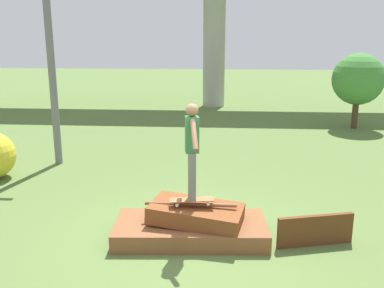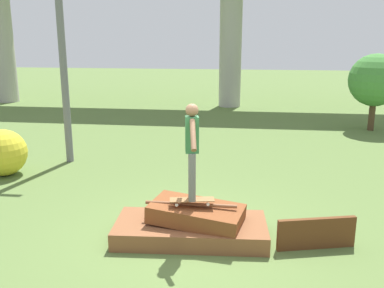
% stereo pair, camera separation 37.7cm
% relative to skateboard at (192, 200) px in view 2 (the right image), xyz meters
% --- Properties ---
extents(ground_plane, '(80.00, 80.00, 0.00)m').
position_rel_skateboard_xyz_m(ground_plane, '(-0.03, 0.05, -0.75)').
color(ground_plane, '#567038').
extents(scrap_pile, '(2.74, 1.40, 0.67)m').
position_rel_skateboard_xyz_m(scrap_pile, '(0.00, 0.06, -0.50)').
color(scrap_pile, brown).
rests_on(scrap_pile, ground_plane).
extents(scrap_plank_loose, '(1.33, 0.44, 0.55)m').
position_rel_skateboard_xyz_m(scrap_plank_loose, '(2.12, -0.04, -0.48)').
color(scrap_plank_loose, '#5B3319').
rests_on(scrap_plank_loose, ground_plane).
extents(skateboard, '(0.80, 0.36, 0.09)m').
position_rel_skateboard_xyz_m(skateboard, '(0.00, 0.00, 0.00)').
color(skateboard, brown).
rests_on(skateboard, scrap_pile).
extents(skater, '(0.30, 1.15, 1.66)m').
position_rel_skateboard_xyz_m(skater, '(0.00, 0.00, 0.98)').
color(skater, slate).
rests_on(skater, skateboard).
extents(utility_pole, '(1.30, 0.20, 6.05)m').
position_rel_skateboard_xyz_m(utility_pole, '(-4.11, 4.39, 2.40)').
color(utility_pole, slate).
rests_on(utility_pole, ground_plane).
extents(tree_behind_left, '(1.95, 1.95, 2.88)m').
position_rel_skateboard_xyz_m(tree_behind_left, '(5.59, 9.88, 1.15)').
color(tree_behind_left, '#4C3823').
rests_on(tree_behind_left, ground_plane).
extents(bush_yellow_flowering, '(1.20, 1.20, 1.20)m').
position_rel_skateboard_xyz_m(bush_yellow_flowering, '(-5.27, 2.97, -0.15)').
color(bush_yellow_flowering, gold).
rests_on(bush_yellow_flowering, ground_plane).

